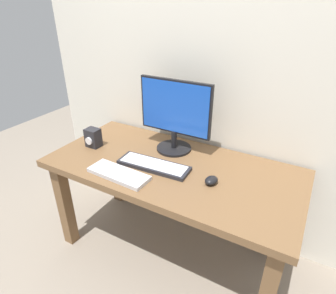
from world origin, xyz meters
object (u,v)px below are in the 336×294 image
Objects in this scene: desk at (172,180)px; keyboard_secondary at (119,174)px; keyboard_primary at (154,165)px; mouse at (211,180)px; monitor at (175,114)px; audio_controller at (93,138)px.

desk is 0.35m from keyboard_secondary.
mouse reaches higher than keyboard_primary.
monitor is 5.75× the size of mouse.
monitor reaches higher than keyboard_primary.
keyboard_primary is at bearing -3.22° from audio_controller.
desk is at bearing 38.67° from keyboard_primary.
keyboard_primary is at bearing -141.33° from desk.
mouse is at bearing -12.10° from desk.
audio_controller reaches higher than mouse.
mouse is (0.37, 0.01, 0.01)m from keyboard_primary.
audio_controller is (-0.38, 0.21, 0.05)m from keyboard_secondary.
keyboard_primary is 0.37m from mouse.
keyboard_secondary is at bearing -130.44° from desk.
desk is at bearing 4.00° from audio_controller.
desk is 3.42× the size of keyboard_primary.
audio_controller reaches higher than desk.
monitor is at bearing 74.51° from keyboard_secondary.
desk is at bearing -66.07° from monitor.
audio_controller reaches higher than keyboard_primary.
keyboard_secondary is 2.95× the size of audio_controller.
monitor is 1.09× the size of keyboard_primary.
keyboard_primary is (-0.09, -0.07, 0.12)m from desk.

